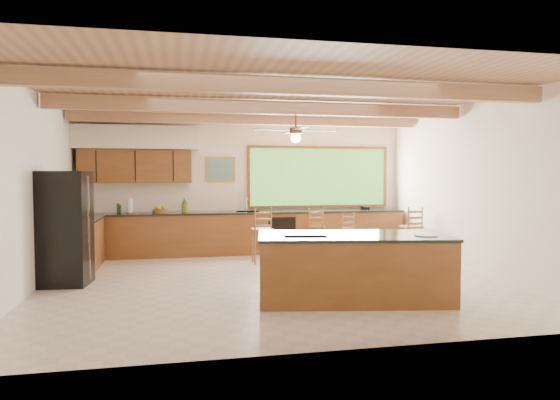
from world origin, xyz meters
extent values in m
plane|color=beige|center=(0.00, 0.00, 0.00)|extent=(7.20, 7.20, 0.00)
cube|color=silver|center=(0.00, 3.25, 1.50)|extent=(7.20, 0.04, 3.00)
cube|color=silver|center=(0.00, -3.25, 1.50)|extent=(7.20, 0.04, 3.00)
cube|color=silver|center=(-3.60, 0.00, 1.50)|extent=(0.04, 6.50, 3.00)
cube|color=silver|center=(3.60, 0.00, 1.50)|extent=(0.04, 6.50, 3.00)
cube|color=#A47552|center=(0.00, 0.00, 3.00)|extent=(7.20, 6.50, 0.04)
cube|color=#A47A52|center=(0.00, -1.60, 2.86)|extent=(7.10, 0.15, 0.22)
cube|color=#A47A52|center=(0.00, 0.50, 2.86)|extent=(7.10, 0.15, 0.22)
cube|color=#A47A52|center=(0.00, 2.30, 2.86)|extent=(7.10, 0.15, 0.22)
cube|color=brown|center=(-2.35, 3.06, 1.90)|extent=(2.30, 0.35, 0.70)
cube|color=beige|center=(-2.35, 2.99, 2.50)|extent=(2.60, 0.50, 0.48)
cylinder|color=#FFEABF|center=(-3.05, 2.99, 2.27)|extent=(0.10, 0.10, 0.01)
cylinder|color=#FFEABF|center=(-1.65, 2.99, 2.27)|extent=(0.10, 0.10, 0.01)
cube|color=#589E38|center=(1.70, 3.22, 1.67)|extent=(3.20, 0.04, 1.30)
cube|color=#A38031|center=(-0.55, 3.22, 1.85)|extent=(0.64, 0.03, 0.54)
cube|color=#42775E|center=(-0.55, 3.20, 1.85)|extent=(0.54, 0.01, 0.44)
cube|color=brown|center=(0.00, 2.91, 0.44)|extent=(7.00, 0.65, 0.88)
cube|color=black|center=(0.00, 2.91, 0.90)|extent=(7.04, 0.69, 0.04)
cube|color=brown|center=(-3.26, 1.35, 0.44)|extent=(0.65, 2.35, 0.88)
cube|color=black|center=(-3.26, 1.35, 0.90)|extent=(0.69, 2.39, 0.04)
cube|color=black|center=(0.70, 2.58, 0.42)|extent=(0.60, 0.02, 0.78)
cube|color=silver|center=(0.00, 2.91, 0.91)|extent=(0.50, 0.38, 0.03)
cylinder|color=silver|center=(0.00, 3.11, 1.07)|extent=(0.03, 0.03, 0.30)
cylinder|color=silver|center=(0.00, 3.01, 1.20)|extent=(0.03, 0.20, 0.03)
cylinder|color=white|center=(-2.47, 2.95, 1.07)|extent=(0.12, 0.12, 0.31)
cylinder|color=#1A421C|center=(-2.67, 2.93, 1.01)|extent=(0.05, 0.05, 0.18)
cylinder|color=#1A421C|center=(-2.71, 2.95, 1.02)|extent=(0.06, 0.06, 0.21)
cube|color=black|center=(2.73, 2.95, 0.97)|extent=(0.23, 0.20, 0.09)
cube|color=brown|center=(0.86, -1.38, 0.43)|extent=(2.73, 1.61, 0.87)
cube|color=black|center=(0.86, -1.38, 0.89)|extent=(2.77, 1.65, 0.04)
cube|color=black|center=(0.20, -1.26, 0.92)|extent=(0.64, 0.55, 0.02)
cylinder|color=white|center=(1.78, -1.70, 0.91)|extent=(0.32, 0.32, 0.02)
cube|color=black|center=(-3.22, 0.40, 0.89)|extent=(0.76, 0.74, 1.78)
cube|color=silver|center=(-2.87, 0.40, 0.89)|extent=(0.02, 0.05, 1.64)
cube|color=brown|center=(0.10, 1.67, 0.66)|extent=(0.39, 0.39, 0.04)
cylinder|color=brown|center=(-0.05, 1.51, 0.32)|extent=(0.04, 0.04, 0.64)
cylinder|color=brown|center=(0.25, 1.51, 0.32)|extent=(0.04, 0.04, 0.64)
cylinder|color=brown|center=(-0.05, 1.82, 0.32)|extent=(0.04, 0.04, 0.64)
cylinder|color=brown|center=(0.25, 1.82, 0.32)|extent=(0.04, 0.04, 0.64)
cube|color=brown|center=(1.43, 2.45, 0.61)|extent=(0.46, 0.46, 0.04)
cylinder|color=brown|center=(1.29, 2.31, 0.30)|extent=(0.03, 0.03, 0.59)
cylinder|color=brown|center=(1.58, 2.31, 0.30)|extent=(0.03, 0.03, 0.59)
cylinder|color=brown|center=(1.29, 2.59, 0.30)|extent=(0.03, 0.03, 0.59)
cylinder|color=brown|center=(1.58, 2.59, 0.30)|extent=(0.03, 0.03, 0.59)
cube|color=brown|center=(1.76, 1.60, 0.59)|extent=(0.42, 0.42, 0.04)
cylinder|color=brown|center=(1.62, 1.46, 0.29)|extent=(0.03, 0.03, 0.57)
cylinder|color=brown|center=(1.89, 1.46, 0.29)|extent=(0.03, 0.03, 0.57)
cylinder|color=brown|center=(1.62, 1.74, 0.29)|extent=(0.03, 0.03, 0.57)
cylinder|color=brown|center=(1.89, 1.74, 0.29)|extent=(0.03, 0.03, 0.57)
cube|color=brown|center=(3.25, 1.66, 0.64)|extent=(0.39, 0.39, 0.04)
cylinder|color=brown|center=(3.10, 1.51, 0.31)|extent=(0.04, 0.04, 0.62)
cylinder|color=brown|center=(3.40, 1.51, 0.31)|extent=(0.04, 0.04, 0.62)
cylinder|color=brown|center=(3.10, 1.81, 0.31)|extent=(0.04, 0.04, 0.62)
cylinder|color=brown|center=(3.40, 1.81, 0.31)|extent=(0.04, 0.04, 0.62)
camera|label=1|loc=(-1.51, -7.86, 1.74)|focal=32.00mm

